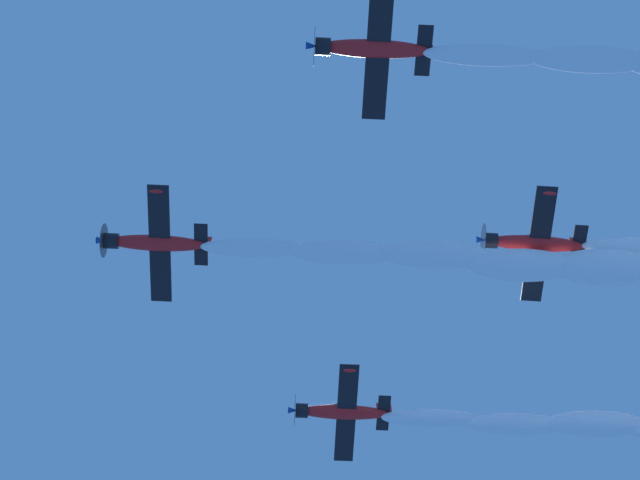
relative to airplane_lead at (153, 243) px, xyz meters
The scene contains 5 objects.
airplane_lead is the anchor object (origin of this frame).
airplane_left_wingman 20.72m from the airplane_lead, ahead, with size 7.98×7.60×2.61m.
airplane_right_wingman 19.66m from the airplane_lead, 96.46° to the left, with size 7.98×7.60×2.62m.
airplane_slot_tail 27.20m from the airplane_lead, 50.86° to the left, with size 7.96×7.67×2.70m.
smoke_trail_lead 27.94m from the airplane_lead, 52.16° to the left, with size 25.62×32.28×3.63m.
Camera 1 is at (33.55, -5.68, 1.86)m, focal length 50.60 mm.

